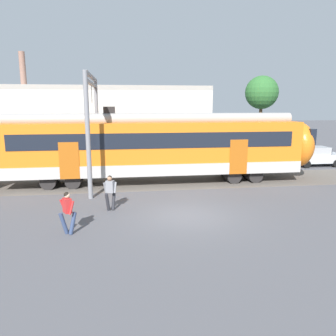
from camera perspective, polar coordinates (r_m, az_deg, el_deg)
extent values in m
plane|color=#515156|center=(14.72, 3.14, -8.30)|extent=(160.00, 160.00, 0.00)
cube|color=#B2ADA8|center=(20.65, -2.38, 0.39)|extent=(18.00, 3.06, 0.70)
cube|color=orange|center=(20.42, -2.42, 4.66)|extent=(18.00, 3.00, 2.40)
cube|color=black|center=(18.90, -1.99, 4.76)|extent=(16.56, 0.03, 0.90)
cube|color=#AC5413|center=(20.15, 12.19, 1.90)|extent=(1.10, 0.04, 2.10)
cube|color=#AC5413|center=(19.19, -16.83, 1.22)|extent=(1.10, 0.04, 2.10)
cylinder|color=gray|center=(20.32, -2.45, 8.54)|extent=(17.64, 0.70, 0.70)
cube|color=black|center=(20.22, -10.22, 9.92)|extent=(0.70, 0.12, 0.40)
cylinder|color=black|center=(22.25, 13.95, -0.73)|extent=(0.90, 2.40, 0.90)
cylinder|color=black|center=(21.77, 10.52, -0.84)|extent=(0.90, 2.40, 0.90)
cylinder|color=black|center=(20.90, -15.82, -1.58)|extent=(0.90, 2.40, 0.90)
cylinder|color=black|center=(21.14, -19.58, -1.66)|extent=(0.90, 2.40, 0.90)
ellipsoid|color=orange|center=(23.38, 21.64, 3.85)|extent=(1.80, 2.85, 2.95)
cube|color=black|center=(23.49, 22.49, 5.29)|extent=(0.40, 2.40, 1.00)
cylinder|color=navy|center=(13.12, -16.26, -9.21)|extent=(0.38, 0.31, 0.87)
cylinder|color=navy|center=(13.19, -17.70, -9.19)|extent=(0.38, 0.31, 0.87)
cube|color=red|center=(12.93, -17.16, -6.24)|extent=(0.39, 0.43, 0.56)
cylinder|color=red|center=(13.11, -17.82, -6.26)|extent=(0.26, 0.20, 0.52)
cylinder|color=red|center=(12.77, -16.45, -6.65)|extent=(0.26, 0.20, 0.52)
sphere|color=beige|center=(12.83, -17.17, -4.56)|extent=(0.22, 0.22, 0.22)
sphere|color=black|center=(12.81, -17.26, -4.45)|extent=(0.20, 0.20, 0.20)
cylinder|color=#28282D|center=(15.44, -10.48, -5.86)|extent=(0.27, 0.38, 0.87)
cylinder|color=#28282D|center=(15.62, -9.46, -5.63)|extent=(0.27, 0.38, 0.87)
cube|color=gray|center=(15.34, -10.06, -3.20)|extent=(0.42, 0.36, 0.56)
cylinder|color=gray|center=(15.34, -9.18, -3.37)|extent=(0.17, 0.26, 0.52)
cylinder|color=gray|center=(15.37, -10.92, -3.40)|extent=(0.17, 0.26, 0.52)
sphere|color=#9E7051|center=(15.23, -10.14, -1.80)|extent=(0.22, 0.22, 0.22)
sphere|color=black|center=(15.24, -10.11, -1.67)|extent=(0.20, 0.20, 0.20)
cube|color=#B7BABF|center=(28.76, 24.40, 1.61)|extent=(4.01, 1.67, 0.68)
cube|color=#A1A3A8|center=(28.59, 24.25, 2.83)|extent=(1.91, 1.45, 0.56)
cube|color=black|center=(29.11, 25.84, 2.75)|extent=(0.13, 1.37, 0.48)
cylinder|color=black|center=(30.12, 25.59, 1.24)|extent=(0.60, 0.20, 0.60)
cylinder|color=black|center=(28.84, 27.25, 0.71)|extent=(0.60, 0.20, 0.60)
cylinder|color=black|center=(28.85, 21.45, 1.18)|extent=(0.60, 0.20, 0.60)
cylinder|color=black|center=(27.52, 22.99, 0.61)|extent=(0.60, 0.20, 0.60)
cylinder|color=gray|center=(17.17, -13.77, 5.32)|extent=(0.24, 0.24, 6.50)
cylinder|color=gray|center=(23.53, -12.22, 6.86)|extent=(0.24, 0.24, 6.50)
cube|color=gray|center=(20.34, -13.28, 15.23)|extent=(0.20, 6.40, 0.16)
cube|color=gray|center=(20.32, -13.23, 14.10)|extent=(0.20, 6.40, 0.16)
cylinder|color=black|center=(20.29, -13.15, 12.41)|extent=(0.03, 0.03, 1.00)
cube|color=beige|center=(30.25, -12.27, 7.27)|extent=(19.87, 5.00, 6.00)
cube|color=#A7A39B|center=(30.22, -12.52, 13.33)|extent=(19.87, 5.00, 0.40)
cylinder|color=#8C6656|center=(31.34, -23.95, 15.15)|extent=(0.50, 0.50, 3.20)
cylinder|color=brown|center=(34.58, 15.69, 6.62)|extent=(0.32, 0.32, 4.87)
sphere|color=#2D662D|center=(34.51, 16.01, 12.54)|extent=(3.26, 3.26, 3.26)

